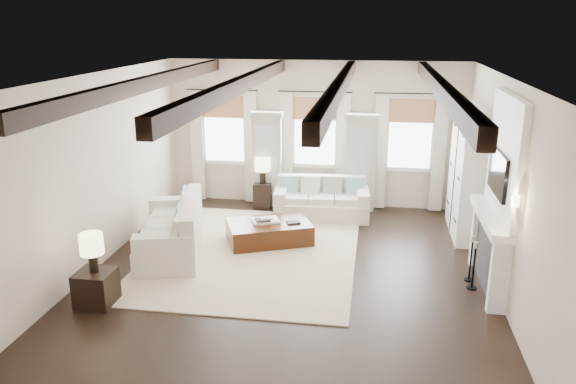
% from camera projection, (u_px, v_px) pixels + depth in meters
% --- Properties ---
extents(ground, '(7.50, 7.50, 0.00)m').
position_uv_depth(ground, '(289.00, 273.00, 9.29)').
color(ground, black).
rests_on(ground, ground).
extents(room_shell, '(6.54, 7.54, 3.22)m').
position_uv_depth(room_shell, '(341.00, 151.00, 9.47)').
color(room_shell, beige).
rests_on(room_shell, ground).
extents(area_rug, '(3.67, 4.55, 0.02)m').
position_uv_depth(area_rug, '(252.00, 253.00, 10.06)').
color(area_rug, beige).
rests_on(area_rug, ground).
extents(sofa_back, '(2.03, 1.06, 0.84)m').
position_uv_depth(sofa_back, '(321.00, 202.00, 11.86)').
color(sofa_back, silver).
rests_on(sofa_back, ground).
extents(sofa_left, '(1.55, 2.45, 0.97)m').
position_uv_depth(sofa_left, '(174.00, 232.00, 10.02)').
color(sofa_left, silver).
rests_on(sofa_left, ground).
extents(ottoman, '(1.76, 1.46, 0.40)m').
position_uv_depth(ottoman, '(269.00, 232.00, 10.53)').
color(ottoman, black).
rests_on(ottoman, ground).
extents(tray, '(0.61, 0.54, 0.04)m').
position_uv_depth(tray, '(265.00, 220.00, 10.52)').
color(tray, white).
rests_on(tray, ottoman).
extents(book_lower, '(0.32, 0.29, 0.04)m').
position_uv_depth(book_lower, '(263.00, 220.00, 10.43)').
color(book_lower, '#262628').
rests_on(book_lower, tray).
extents(book_upper, '(0.27, 0.24, 0.03)m').
position_uv_depth(book_upper, '(266.00, 218.00, 10.42)').
color(book_upper, beige).
rests_on(book_upper, book_lower).
extents(book_loose, '(0.29, 0.26, 0.03)m').
position_uv_depth(book_loose, '(293.00, 222.00, 10.43)').
color(book_loose, '#262628').
rests_on(book_loose, ottoman).
extents(side_table_front, '(0.52, 0.52, 0.52)m').
position_uv_depth(side_table_front, '(96.00, 288.00, 8.21)').
color(side_table_front, black).
rests_on(side_table_front, ground).
extents(lamp_front, '(0.34, 0.34, 0.59)m').
position_uv_depth(lamp_front, '(92.00, 246.00, 8.02)').
color(lamp_front, black).
rests_on(lamp_front, side_table_front).
extents(side_table_back, '(0.38, 0.38, 0.56)m').
position_uv_depth(side_table_back, '(263.00, 195.00, 12.46)').
color(side_table_back, black).
rests_on(side_table_back, ground).
extents(lamp_back, '(0.34, 0.34, 0.58)m').
position_uv_depth(lamp_back, '(263.00, 166.00, 12.26)').
color(lamp_back, black).
rests_on(lamp_back, side_table_back).
extents(candlestick_near, '(0.16, 0.16, 0.78)m').
position_uv_depth(candlestick_near, '(473.00, 269.00, 8.67)').
color(candlestick_near, black).
rests_on(candlestick_near, ground).
extents(candlestick_far, '(0.15, 0.15, 0.76)m').
position_uv_depth(candlestick_far, '(471.00, 262.00, 8.95)').
color(candlestick_far, black).
rests_on(candlestick_far, ground).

